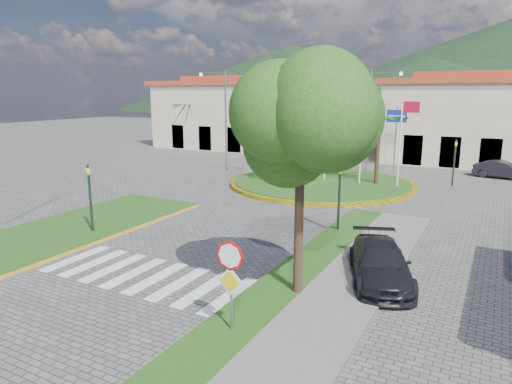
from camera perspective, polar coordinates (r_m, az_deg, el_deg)
The scene contains 23 objects.
ground at distance 14.47m, azimuth -24.97°, elevation -14.78°, with size 160.00×160.00×0.00m, color #575552.
sidewalk_right at distance 12.23m, azimuth 1.61°, elevation -18.36°, with size 4.00×28.00×0.15m, color gray.
verge_right at distance 12.73m, azimuth -3.44°, elevation -16.96°, with size 1.60×28.00×0.18m, color #254D16.
median_left at distance 22.68m, azimuth -22.84°, elevation -4.56°, with size 5.00×14.00×0.18m, color #254D16.
crosswalk at distance 16.86m, azimuth -13.95°, elevation -10.00°, with size 8.00×3.00×0.01m, color silver.
roundabout_island at distance 31.88m, azimuth 8.20°, elevation 1.15°, with size 12.70×12.70×6.00m.
stop_sign at distance 11.91m, azimuth -3.22°, elevation -10.01°, with size 0.80×0.11×2.65m.
deciduous_tree at distance 13.49m, azimuth 5.62°, elevation 7.45°, with size 3.60×3.60×6.80m.
traffic_light_left at distance 21.57m, azimuth -20.05°, elevation -0.08°, with size 0.15×0.18×3.20m.
traffic_light_right at distance 20.83m, azimuth 10.38°, elevation 0.05°, with size 0.15×0.18×3.20m.
traffic_light_far at distance 33.79m, azimuth 23.57°, elevation 3.92°, with size 0.18×0.15×3.20m.
direction_sign_west at distance 40.51m, azimuth 10.11°, elevation 8.27°, with size 1.60×0.14×5.20m.
direction_sign_east at distance 39.23m, azimuth 17.12°, elevation 7.79°, with size 1.60×0.14×5.20m.
street_lamp_centre at distance 38.68m, azimuth 13.98°, elevation 9.34°, with size 4.80×0.16×8.00m.
street_lamp_west at distance 37.11m, azimuth -3.81°, elevation 9.56°, with size 4.80×0.16×8.00m.
building_left at distance 51.74m, azimuth -0.21°, elevation 9.74°, with size 23.32×9.54×8.05m.
building_right at distance 45.47m, azimuth 27.71°, elevation 7.96°, with size 19.08×9.54×8.05m.
hill_far_west at distance 161.44m, azimuth 4.45°, elevation 14.05°, with size 140.00×140.00×22.00m, color black.
hill_near_back at distance 138.96m, azimuth 20.27°, elevation 12.37°, with size 110.00×110.00×16.00m, color black.
white_van at distance 46.93m, azimuth 7.77°, elevation 5.27°, with size 1.92×4.17×1.16m, color white.
car_dark_a at distance 41.81m, azimuth 5.07°, elevation 4.40°, with size 1.26×3.12×1.06m, color black.
car_dark_b at distance 38.64m, azimuth 28.45°, elevation 2.47°, with size 1.39×3.98×1.31m, color black.
car_side_right at distance 16.17m, azimuth 15.27°, elevation -8.57°, with size 1.85×4.56×1.32m, color black.
Camera 1 is at (10.70, -7.40, 6.33)m, focal length 32.00 mm.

